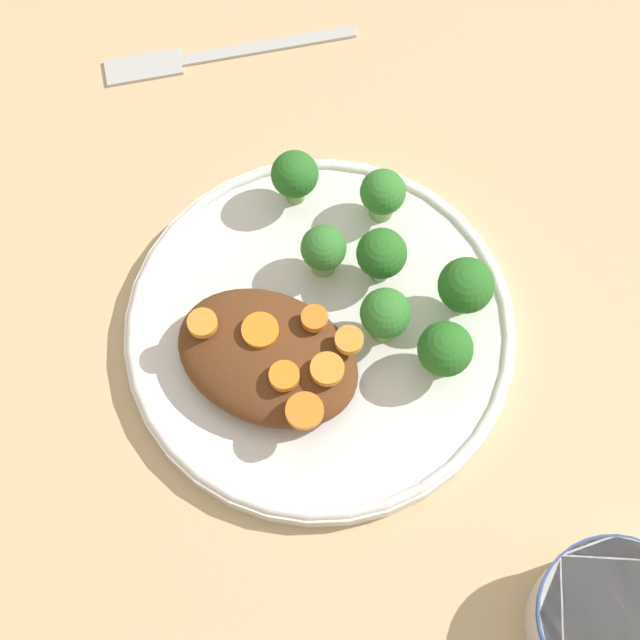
# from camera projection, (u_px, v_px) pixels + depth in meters

# --- Properties ---
(ground_plane) EXTENTS (4.00, 4.00, 0.00)m
(ground_plane) POSITION_uv_depth(u_px,v_px,m) (320.00, 336.00, 0.77)
(ground_plane) COLOR tan
(plate) EXTENTS (0.28, 0.28, 0.02)m
(plate) POSITION_uv_depth(u_px,v_px,m) (320.00, 331.00, 0.76)
(plate) COLOR silver
(plate) RESTS_ON ground_plane
(dip_bowl) EXTENTS (0.10, 0.10, 0.05)m
(dip_bowl) POSITION_uv_depth(u_px,v_px,m) (611.00, 622.00, 0.66)
(dip_bowl) COLOR silver
(dip_bowl) RESTS_ON ground_plane
(stew_mound) EXTENTS (0.13, 0.09, 0.03)m
(stew_mound) POSITION_uv_depth(u_px,v_px,m) (268.00, 357.00, 0.73)
(stew_mound) COLOR #5B3319
(stew_mound) RESTS_ON plate
(broccoli_floret_0) EXTENTS (0.03, 0.03, 0.05)m
(broccoli_floret_0) POSITION_uv_depth(u_px,v_px,m) (323.00, 250.00, 0.75)
(broccoli_floret_0) COLOR #7FA85B
(broccoli_floret_0) RESTS_ON plate
(broccoli_floret_1) EXTENTS (0.04, 0.04, 0.05)m
(broccoli_floret_1) POSITION_uv_depth(u_px,v_px,m) (385.00, 315.00, 0.73)
(broccoli_floret_1) COLOR #759E51
(broccoli_floret_1) RESTS_ON plate
(broccoli_floret_2) EXTENTS (0.04, 0.04, 0.05)m
(broccoli_floret_2) POSITION_uv_depth(u_px,v_px,m) (382.00, 255.00, 0.74)
(broccoli_floret_2) COLOR #7FA85B
(broccoli_floret_2) RESTS_ON plate
(broccoli_floret_3) EXTENTS (0.04, 0.04, 0.05)m
(broccoli_floret_3) POSITION_uv_depth(u_px,v_px,m) (445.00, 350.00, 0.72)
(broccoli_floret_3) COLOR #7FA85B
(broccoli_floret_3) RESTS_ON plate
(broccoli_floret_4) EXTENTS (0.03, 0.03, 0.05)m
(broccoli_floret_4) POSITION_uv_depth(u_px,v_px,m) (295.00, 176.00, 0.77)
(broccoli_floret_4) COLOR #759E51
(broccoli_floret_4) RESTS_ON plate
(broccoli_floret_5) EXTENTS (0.03, 0.03, 0.05)m
(broccoli_floret_5) POSITION_uv_depth(u_px,v_px,m) (376.00, 191.00, 0.77)
(broccoli_floret_5) COLOR #7FA85B
(broccoli_floret_5) RESTS_ON plate
(broccoli_floret_6) EXTENTS (0.04, 0.04, 0.06)m
(broccoli_floret_6) POSITION_uv_depth(u_px,v_px,m) (466.00, 286.00, 0.73)
(broccoli_floret_6) COLOR #7FA85B
(broccoli_floret_6) RESTS_ON plate
(carrot_slice_0) EXTENTS (0.03, 0.03, 0.00)m
(carrot_slice_0) POSITION_uv_depth(u_px,v_px,m) (260.00, 330.00, 0.71)
(carrot_slice_0) COLOR orange
(carrot_slice_0) RESTS_ON stew_mound
(carrot_slice_1) EXTENTS (0.02, 0.02, 0.01)m
(carrot_slice_1) POSITION_uv_depth(u_px,v_px,m) (287.00, 377.00, 0.70)
(carrot_slice_1) COLOR orange
(carrot_slice_1) RESTS_ON stew_mound
(carrot_slice_2) EXTENTS (0.02, 0.02, 0.01)m
(carrot_slice_2) POSITION_uv_depth(u_px,v_px,m) (202.00, 323.00, 0.72)
(carrot_slice_2) COLOR orange
(carrot_slice_2) RESTS_ON stew_mound
(carrot_slice_3) EXTENTS (0.03, 0.03, 0.00)m
(carrot_slice_3) POSITION_uv_depth(u_px,v_px,m) (305.00, 411.00, 0.69)
(carrot_slice_3) COLOR orange
(carrot_slice_3) RESTS_ON stew_mound
(carrot_slice_4) EXTENTS (0.02, 0.02, 0.01)m
(carrot_slice_4) POSITION_uv_depth(u_px,v_px,m) (349.00, 340.00, 0.71)
(carrot_slice_4) COLOR orange
(carrot_slice_4) RESTS_ON stew_mound
(carrot_slice_5) EXTENTS (0.02, 0.02, 0.01)m
(carrot_slice_5) POSITION_uv_depth(u_px,v_px,m) (327.00, 369.00, 0.70)
(carrot_slice_5) COLOR orange
(carrot_slice_5) RESTS_ON stew_mound
(carrot_slice_6) EXTENTS (0.02, 0.02, 0.01)m
(carrot_slice_6) POSITION_uv_depth(u_px,v_px,m) (313.00, 318.00, 0.72)
(carrot_slice_6) COLOR orange
(carrot_slice_6) RESTS_ON stew_mound
(fork) EXTENTS (0.17, 0.14, 0.01)m
(fork) POSITION_uv_depth(u_px,v_px,m) (205.00, 56.00, 0.86)
(fork) COLOR #B3B3B3
(fork) RESTS_ON ground_plane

